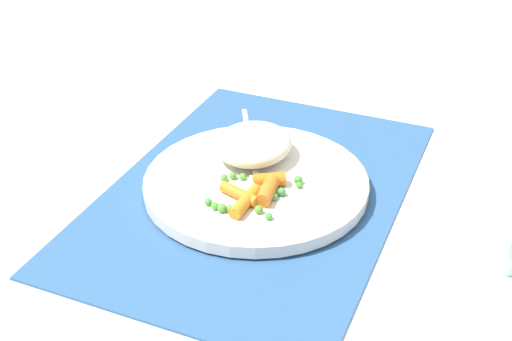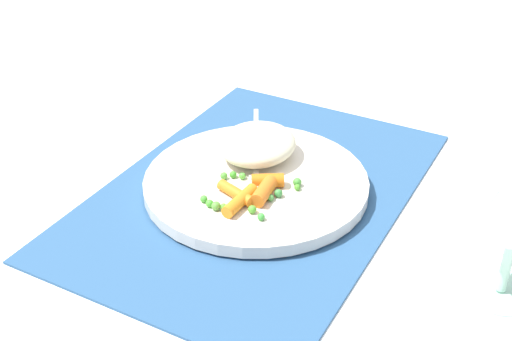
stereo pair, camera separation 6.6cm
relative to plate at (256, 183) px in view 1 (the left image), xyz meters
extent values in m
plane|color=white|center=(0.00, 0.00, -0.01)|extent=(2.40, 2.40, 0.00)
cube|color=#2D5684|center=(0.00, 0.00, -0.01)|extent=(0.47, 0.32, 0.01)
cylinder|color=silver|center=(0.00, 0.00, 0.00)|extent=(0.26, 0.26, 0.01)
ellipsoid|color=beige|center=(-0.04, -0.02, 0.02)|extent=(0.10, 0.09, 0.04)
cylinder|color=orange|center=(0.05, 0.00, 0.01)|extent=(0.03, 0.05, 0.01)
cylinder|color=orange|center=(0.03, 0.03, 0.02)|extent=(0.04, 0.02, 0.02)
cylinder|color=orange|center=(0.01, 0.02, 0.02)|extent=(0.03, 0.04, 0.02)
cylinder|color=orange|center=(0.06, 0.01, 0.01)|extent=(0.05, 0.02, 0.01)
sphere|color=#49993A|center=(-0.01, 0.05, 0.01)|extent=(0.01, 0.01, 0.01)
sphere|color=green|center=(0.07, -0.02, 0.01)|extent=(0.01, 0.01, 0.01)
sphere|color=#50A72F|center=(0.00, 0.05, 0.01)|extent=(0.01, 0.01, 0.01)
sphere|color=green|center=(0.02, -0.03, 0.01)|extent=(0.01, 0.01, 0.01)
sphere|color=green|center=(0.01, -0.02, 0.01)|extent=(0.01, 0.01, 0.01)
sphere|color=#3E8E41|center=(0.02, 0.04, 0.01)|extent=(0.01, 0.01, 0.01)
sphere|color=#4CA146|center=(0.03, 0.04, 0.01)|extent=(0.01, 0.01, 0.01)
sphere|color=green|center=(0.06, 0.01, 0.01)|extent=(0.01, 0.01, 0.01)
sphere|color=#589E3B|center=(0.08, -0.01, 0.01)|extent=(0.01, 0.01, 0.01)
sphere|color=#56AB32|center=(0.06, 0.03, 0.01)|extent=(0.01, 0.01, 0.01)
sphere|color=#59B533|center=(0.07, 0.00, 0.01)|extent=(0.01, 0.01, 0.01)
sphere|color=green|center=(0.07, -0.03, 0.01)|extent=(0.01, 0.01, 0.01)
sphere|color=green|center=(0.01, -0.01, 0.01)|extent=(0.01, 0.01, 0.01)
sphere|color=green|center=(0.07, 0.04, 0.01)|extent=(0.01, 0.01, 0.01)
cube|color=silver|center=(0.02, 0.01, 0.01)|extent=(0.05, 0.04, 0.01)
cube|color=silver|center=(-0.07, -0.04, 0.01)|extent=(0.15, 0.08, 0.01)
cylinder|color=#B2E0CC|center=(0.04, 0.28, -0.01)|extent=(0.07, 0.07, 0.00)
camera|label=1|loc=(0.61, 0.26, 0.43)|focal=48.72mm
camera|label=2|loc=(0.59, 0.32, 0.43)|focal=48.72mm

